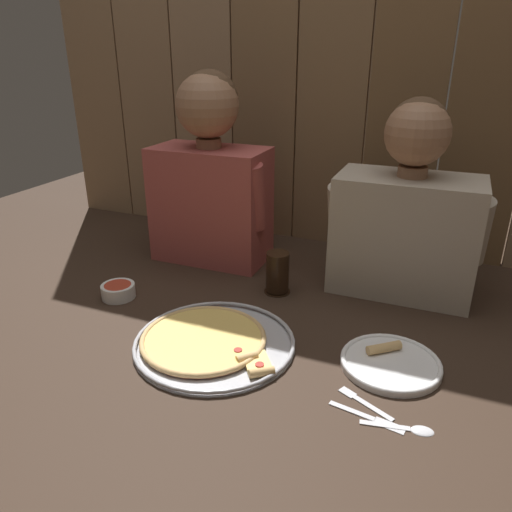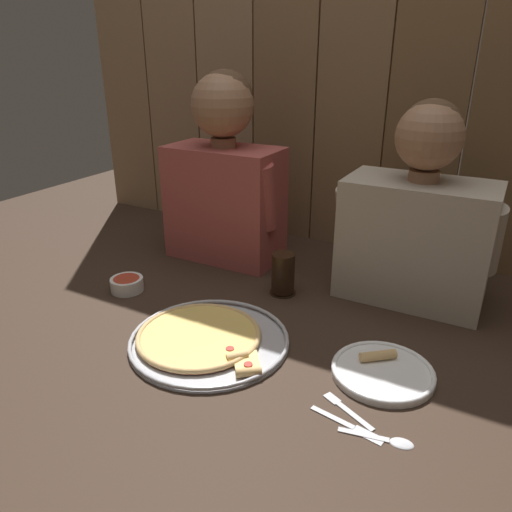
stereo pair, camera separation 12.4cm
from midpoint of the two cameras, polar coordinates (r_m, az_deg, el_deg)
The scene contains 11 objects.
ground_plane at distance 1.24m, azimuth 1.41°, elevation -9.53°, with size 3.20×3.20×0.00m, color #332319.
pizza_tray at distance 1.21m, azimuth -3.04°, elevation -9.68°, with size 0.39×0.39×0.03m.
dinner_plate at distance 1.16m, azimuth 17.72°, elevation -12.81°, with size 0.23×0.23×0.03m.
drinking_glass at distance 1.42m, azimuth 5.69°, elevation -2.17°, with size 0.08×0.08×0.13m.
dipping_bowl at distance 1.48m, azimuth -12.63°, elevation -3.25°, with size 0.10×0.10×0.04m.
table_fork at distance 1.05m, azimuth 14.04°, elevation -17.14°, with size 0.12×0.07×0.01m.
table_knife at distance 1.02m, azimuth 14.27°, elevation -18.71°, with size 0.16×0.04×0.01m.
table_spoon at distance 1.00m, azimuth 19.04°, elevation -19.82°, with size 0.14×0.05×0.01m.
diner_left at distance 1.61m, azimuth -1.54°, elevation 9.66°, with size 0.41×0.21×0.61m.
diner_right at distance 1.43m, azimuth 20.90°, elevation 4.20°, with size 0.43×0.22×0.55m.
wooden_backdrop_wall at distance 1.73m, azimuth 13.84°, elevation 23.00°, with size 2.19×0.03×1.36m.
Camera 2 is at (0.53, -0.90, 0.67)m, focal length 34.08 mm.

